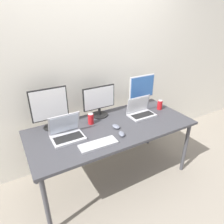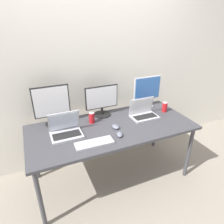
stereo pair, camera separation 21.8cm
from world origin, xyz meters
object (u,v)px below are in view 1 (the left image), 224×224
Objects in this scene: monitor_center at (99,101)px; soda_can_by_laptop at (91,119)px; monitor_right at (142,90)px; laptop_secondary at (140,111)px; mouse_by_laptop at (116,127)px; laptop_silver at (67,132)px; keyboard_main at (98,144)px; mouse_by_keyboard at (122,134)px; monitor_left at (50,107)px; soda_can_near_keyboard at (160,105)px; work_desk at (112,130)px.

soda_can_by_laptop is (-0.18, -0.14, -0.14)m from monitor_center.
monitor_right is 1.30× the size of laptop_secondary.
laptop_secondary reaches higher than mouse_by_laptop.
laptop_silver is 0.36m from keyboard_main.
mouse_by_keyboard is 0.98× the size of mouse_by_laptop.
laptop_secondary is (1.04, -0.24, -0.19)m from monitor_left.
laptop_secondary is (-0.20, -0.25, -0.17)m from monitor_right.
laptop_secondary is at bearing 1.97° from laptop_silver.
soda_can_near_keyboard is at bearing 2.25° from laptop_secondary.
soda_can_near_keyboard is (0.78, -0.23, -0.14)m from monitor_center.
soda_can_near_keyboard reaches higher than mouse_by_laptop.
soda_can_near_keyboard is (1.08, 0.33, 0.05)m from keyboard_main.
mouse_by_laptop reaches higher than mouse_by_keyboard.
laptop_silver is (0.08, -0.28, -0.19)m from monitor_left.
soda_can_by_laptop is at bearing 135.89° from work_desk.
monitor_left is at bearing 166.90° from laptop_secondary.
monitor_center is at bearing 28.28° from laptop_silver.
monitor_left is 1.42× the size of laptop_secondary.
monitor_right is at bearing 0.38° from monitor_center.
laptop_secondary is (0.45, 0.07, 0.11)m from work_desk.
mouse_by_laptop is (0.53, -0.09, -0.04)m from laptop_silver.
monitor_left is at bearing 161.37° from soda_can_by_laptop.
soda_can_near_keyboard is at bearing 38.70° from mouse_by_keyboard.
monitor_center is 0.66m from keyboard_main.
monitor_center is (-0.00, 0.31, 0.25)m from work_desk.
work_desk is 18.35× the size of mouse_by_laptop.
work_desk is 18.74× the size of mouse_by_keyboard.
monitor_left is 1.09m from laptop_secondary.
work_desk is at bearing -173.89° from soda_can_near_keyboard.
mouse_by_laptop is at bearing -70.76° from work_desk.
monitor_right is 4.12× the size of mouse_by_laptop.
laptop_silver is 0.57m from mouse_by_keyboard.
monitor_center is 0.26m from soda_can_by_laptop.
monitor_right is at bearing 13.58° from laptop_silver.
monitor_center is at bearing 0.08° from monitor_left.
mouse_by_keyboard is at bearing -42.02° from monitor_left.
monitor_left is 1.11× the size of monitor_center.
monitor_left reaches higher than soda_can_near_keyboard.
laptop_silver is at bearing 175.82° from work_desk.
keyboard_main is at bearing -156.86° from laptop_secondary.
laptop_secondary is at bearing -9.38° from soda_can_by_laptop.
keyboard_main reaches higher than work_desk.
soda_can_near_keyboard reaches higher than keyboard_main.
monitor_right is 4.21× the size of mouse_by_keyboard.
monitor_right is 1.21m from laptop_silver.
monitor_right is at bearing 32.56° from keyboard_main.
monitor_left is at bearing 152.05° from work_desk.
mouse_by_laptop is (-0.43, -0.13, -0.04)m from laptop_secondary.
monitor_left is 0.82m from mouse_by_keyboard.
keyboard_main is 0.44m from soda_can_by_laptop.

